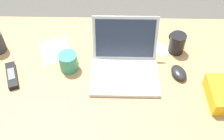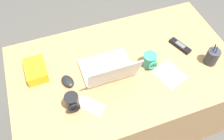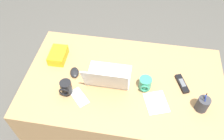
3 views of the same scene
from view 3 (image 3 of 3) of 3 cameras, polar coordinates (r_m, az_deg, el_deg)
The scene contains 11 objects.
ground_plane at distance 2.30m, azimuth 2.22°, elevation -13.37°, with size 6.00×6.00×0.00m, color #4C4944.
desk at distance 1.99m, azimuth 2.53°, elevation -8.78°, with size 1.46×0.87×0.71m, color #A87C4F.
laptop at distance 1.66m, azimuth -1.04°, elevation -1.66°, with size 0.32×0.29×0.23m.
computer_mouse at distance 1.74m, azimuth -9.25°, elevation -0.62°, with size 0.06×0.10×0.03m, color black.
coffee_mug_white at distance 1.62m, azimuth -11.27°, elevation -4.32°, with size 0.08×0.09×0.11m.
coffee_mug_tall at distance 1.64m, azimuth 8.18°, elevation -3.33°, with size 0.09×0.10×0.09m.
cordless_phone at distance 1.73m, azimuth 16.88°, elevation -3.24°, with size 0.10×0.16×0.03m.
pen_holder at distance 1.62m, azimuth 21.45°, elevation -7.85°, with size 0.08×0.08×0.17m.
snack_bag at distance 1.86m, azimuth -13.16°, elevation 3.56°, with size 0.12×0.18×0.07m, color #F2AD19.
paper_note_near_laptop at distance 1.61m, azimuth 10.86°, elevation -7.86°, with size 0.14×0.17×0.00m, color white.
paper_note_left at distance 1.62m, azimuth -8.09°, elevation -6.62°, with size 0.08×0.16×0.00m, color white.
Camera 3 is at (-0.08, 1.03, 2.06)m, focal length 37.05 mm.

